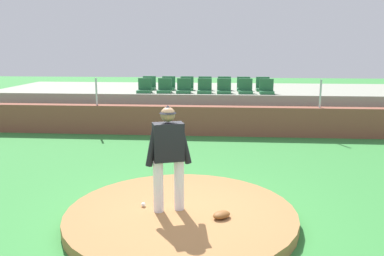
{
  "coord_description": "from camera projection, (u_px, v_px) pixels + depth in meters",
  "views": [
    {
      "loc": [
        0.65,
        -6.0,
        2.81
      ],
      "look_at": [
        0.0,
        2.27,
        1.09
      ],
      "focal_mm": 37.19,
      "sensor_mm": 36.0,
      "label": 1
    }
  ],
  "objects": [
    {
      "name": "stadium_chair_12",
      "position": [
        244.0,
        86.0,
        14.5
      ],
      "size": [
        0.48,
        0.44,
        0.5
      ],
      "rotation": [
        0.0,
        0.0,
        3.14
      ],
      "color": "#26673D",
      "rests_on": "bleacher_platform"
    },
    {
      "name": "stadium_chair_0",
      "position": [
        145.0,
        88.0,
        13.89
      ],
      "size": [
        0.48,
        0.44,
        0.5
      ],
      "rotation": [
        0.0,
        0.0,
        3.14
      ],
      "color": "#26673D",
      "rests_on": "bleacher_platform"
    },
    {
      "name": "brick_barrier",
      "position": [
        202.0,
        121.0,
        12.71
      ],
      "size": [
        16.79,
        0.4,
        0.93
      ],
      "primitive_type": "cube",
      "color": "brown",
      "rests_on": "ground_plane"
    },
    {
      "name": "stadium_chair_7",
      "position": [
        149.0,
        86.0,
        14.81
      ],
      "size": [
        0.48,
        0.44,
        0.5
      ],
      "rotation": [
        0.0,
        0.0,
        3.14
      ],
      "color": "#26673D",
      "rests_on": "bleacher_platform"
    },
    {
      "name": "bleacher_platform",
      "position": [
        206.0,
        103.0,
        15.55
      ],
      "size": [
        15.55,
        4.41,
        1.2
      ],
      "primitive_type": "cube",
      "color": "gray",
      "rests_on": "ground_plane"
    },
    {
      "name": "stadium_chair_10",
      "position": [
        205.0,
        86.0,
        14.62
      ],
      "size": [
        0.48,
        0.44,
        0.5
      ],
      "rotation": [
        0.0,
        0.0,
        3.14
      ],
      "color": "#26673D",
      "rests_on": "bleacher_platform"
    },
    {
      "name": "stadium_chair_11",
      "position": [
        224.0,
        86.0,
        14.6
      ],
      "size": [
        0.48,
        0.44,
        0.5
      ],
      "rotation": [
        0.0,
        0.0,
        3.14
      ],
      "color": "#26673D",
      "rests_on": "bleacher_platform"
    },
    {
      "name": "stadium_chair_5",
      "position": [
        245.0,
        89.0,
        13.67
      ],
      "size": [
        0.48,
        0.44,
        0.5
      ],
      "rotation": [
        0.0,
        0.0,
        3.14
      ],
      "color": "#26673D",
      "rests_on": "bleacher_platform"
    },
    {
      "name": "fence_post_right",
      "position": [
        320.0,
        94.0,
        12.25
      ],
      "size": [
        0.06,
        0.06,
        0.87
      ],
      "primitive_type": "cylinder",
      "color": "silver",
      "rests_on": "brick_barrier"
    },
    {
      "name": "stadium_chair_8",
      "position": [
        168.0,
        86.0,
        14.74
      ],
      "size": [
        0.48,
        0.44,
        0.5
      ],
      "rotation": [
        0.0,
        0.0,
        3.14
      ],
      "color": "#26673D",
      "rests_on": "bleacher_platform"
    },
    {
      "name": "stadium_chair_2",
      "position": [
        184.0,
        88.0,
        13.8
      ],
      "size": [
        0.48,
        0.44,
        0.5
      ],
      "rotation": [
        0.0,
        0.0,
        3.14
      ],
      "color": "#26673D",
      "rests_on": "bleacher_platform"
    },
    {
      "name": "stadium_chair_9",
      "position": [
        187.0,
        86.0,
        14.68
      ],
      "size": [
        0.48,
        0.44,
        0.5
      ],
      "rotation": [
        0.0,
        0.0,
        3.14
      ],
      "color": "#26673D",
      "rests_on": "bleacher_platform"
    },
    {
      "name": "baseball",
      "position": [
        143.0,
        205.0,
        6.59
      ],
      "size": [
        0.07,
        0.07,
        0.07
      ],
      "primitive_type": "sphere",
      "color": "white",
      "rests_on": "pitchers_mound"
    },
    {
      "name": "fence_post_left",
      "position": [
        96.0,
        92.0,
        12.79
      ],
      "size": [
        0.06,
        0.06,
        0.87
      ],
      "primitive_type": "cylinder",
      "color": "silver",
      "rests_on": "brick_barrier"
    },
    {
      "name": "pitcher",
      "position": [
        168.0,
        151.0,
        6.25
      ],
      "size": [
        0.74,
        0.39,
        1.72
      ],
      "rotation": [
        0.0,
        0.0,
        0.33
      ],
      "color": "white",
      "rests_on": "pitchers_mound"
    },
    {
      "name": "fielding_glove",
      "position": [
        221.0,
        215.0,
        6.14
      ],
      "size": [
        0.36,
        0.35,
        0.11
      ],
      "primitive_type": "ellipsoid",
      "rotation": [
        0.0,
        0.0,
        3.83
      ],
      "color": "brown",
      "rests_on": "pitchers_mound"
    },
    {
      "name": "pitchers_mound",
      "position": [
        181.0,
        216.0,
        6.46
      ],
      "size": [
        3.73,
        3.73,
        0.19
      ],
      "primitive_type": "cylinder",
      "color": "#9F6D40",
      "rests_on": "ground_plane"
    },
    {
      "name": "stadium_chair_1",
      "position": [
        165.0,
        88.0,
        13.87
      ],
      "size": [
        0.48,
        0.44,
        0.5
      ],
      "rotation": [
        0.0,
        0.0,
        3.14
      ],
      "color": "#26673D",
      "rests_on": "bleacher_platform"
    },
    {
      "name": "stadium_chair_3",
      "position": [
        205.0,
        89.0,
        13.74
      ],
      "size": [
        0.48,
        0.44,
        0.5
      ],
      "rotation": [
        0.0,
        0.0,
        3.14
      ],
      "color": "#26673D",
      "rests_on": "bleacher_platform"
    },
    {
      "name": "stadium_chair_4",
      "position": [
        224.0,
        89.0,
        13.7
      ],
      "size": [
        0.48,
        0.44,
        0.5
      ],
      "rotation": [
        0.0,
        0.0,
        3.14
      ],
      "color": "#26673D",
      "rests_on": "bleacher_platform"
    },
    {
      "name": "stadium_chair_6",
      "position": [
        267.0,
        89.0,
        13.57
      ],
      "size": [
        0.48,
        0.44,
        0.5
      ],
      "rotation": [
        0.0,
        0.0,
        3.14
      ],
      "color": "#26673D",
      "rests_on": "bleacher_platform"
    },
    {
      "name": "ground_plane",
      "position": [
        181.0,
        221.0,
        6.48
      ],
      "size": [
        60.0,
        60.0,
        0.0
      ],
      "primitive_type": "plane",
      "color": "#348138"
    },
    {
      "name": "stadium_chair_13",
      "position": [
        263.0,
        86.0,
        14.46
      ],
      "size": [
        0.48,
        0.44,
        0.5
      ],
      "rotation": [
        0.0,
        0.0,
        3.14
      ],
      "color": "#26673D",
      "rests_on": "bleacher_platform"
    }
  ]
}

